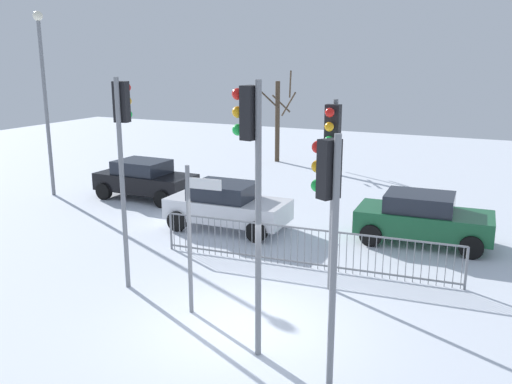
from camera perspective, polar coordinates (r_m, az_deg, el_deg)
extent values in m
plane|color=silver|center=(11.49, -1.25, -13.63)|extent=(60.00, 60.00, 0.00)
cylinder|color=slate|center=(12.81, -13.68, 0.54)|extent=(0.11, 0.11, 4.88)
cube|color=black|center=(12.67, -13.79, 9.06)|extent=(0.35, 0.26, 0.90)
sphere|color=red|center=(12.86, -13.28, 10.50)|extent=(0.20, 0.20, 0.20)
sphere|color=orange|center=(12.88, -13.21, 9.17)|extent=(0.20, 0.20, 0.20)
sphere|color=green|center=(12.91, -13.13, 7.84)|extent=(0.20, 0.20, 0.20)
cylinder|color=slate|center=(9.51, 0.23, -3.46)|extent=(0.11, 0.11, 4.95)
cube|color=black|center=(9.21, -0.62, 8.21)|extent=(0.26, 0.35, 0.90)
sphere|color=red|center=(9.33, -1.91, 10.12)|extent=(0.20, 0.20, 0.20)
sphere|color=orange|center=(9.36, -1.89, 8.29)|extent=(0.20, 0.20, 0.20)
sphere|color=green|center=(9.39, -1.88, 6.47)|extent=(0.20, 0.20, 0.20)
cylinder|color=slate|center=(8.60, 8.02, -8.07)|extent=(0.11, 0.11, 4.22)
cube|color=black|center=(8.27, 7.59, 2.37)|extent=(0.35, 0.39, 0.90)
sphere|color=red|center=(8.39, 6.48, 4.65)|extent=(0.20, 0.20, 0.20)
sphere|color=orange|center=(8.45, 6.42, 2.65)|extent=(0.20, 0.20, 0.20)
sphere|color=green|center=(8.51, 6.37, 0.66)|extent=(0.20, 0.20, 0.20)
cylinder|color=slate|center=(12.50, 7.94, -0.63)|extent=(0.11, 0.11, 4.41)
cube|color=black|center=(12.04, 7.97, 6.85)|extent=(0.32, 0.22, 0.90)
sphere|color=red|center=(11.77, 7.65, 8.17)|extent=(0.20, 0.20, 0.20)
sphere|color=orange|center=(11.80, 7.60, 6.72)|extent=(0.20, 0.20, 0.20)
sphere|color=green|center=(11.84, 7.56, 5.28)|extent=(0.20, 0.20, 0.20)
cylinder|color=slate|center=(11.49, -6.92, -5.08)|extent=(0.09, 0.09, 3.19)
cube|color=white|center=(10.97, -5.28, 0.83)|extent=(0.70, 0.08, 0.22)
cube|color=slate|center=(14.07, 5.10, -3.80)|extent=(7.78, 0.64, 0.04)
cube|color=slate|center=(14.38, 5.02, -7.34)|extent=(7.78, 0.64, 0.04)
cylinder|color=slate|center=(15.64, -8.51, -4.09)|extent=(0.02, 0.02, 1.05)
cylinder|color=slate|center=(15.56, -7.93, -4.17)|extent=(0.02, 0.02, 1.05)
cylinder|color=slate|center=(15.48, -7.34, -4.25)|extent=(0.02, 0.02, 1.05)
cylinder|color=slate|center=(15.39, -6.74, -4.33)|extent=(0.02, 0.02, 1.05)
cylinder|color=slate|center=(15.31, -6.14, -4.41)|extent=(0.02, 0.02, 1.05)
cylinder|color=slate|center=(15.23, -5.53, -4.49)|extent=(0.02, 0.02, 1.05)
cylinder|color=slate|center=(15.16, -4.91, -4.58)|extent=(0.02, 0.02, 1.05)
cylinder|color=slate|center=(15.08, -4.29, -4.66)|extent=(0.02, 0.02, 1.05)
cylinder|color=slate|center=(15.01, -3.66, -4.74)|extent=(0.02, 0.02, 1.05)
cylinder|color=slate|center=(14.94, -3.02, -4.82)|extent=(0.02, 0.02, 1.05)
cylinder|color=slate|center=(14.87, -2.38, -4.91)|extent=(0.02, 0.02, 1.05)
cylinder|color=slate|center=(14.80, -1.74, -4.99)|extent=(0.02, 0.02, 1.05)
cylinder|color=slate|center=(14.74, -1.08, -5.07)|extent=(0.02, 0.02, 1.05)
cylinder|color=slate|center=(14.67, -0.42, -5.16)|extent=(0.02, 0.02, 1.05)
cylinder|color=slate|center=(14.61, 0.24, -5.24)|extent=(0.02, 0.02, 1.05)
cylinder|color=slate|center=(14.55, 0.91, -5.32)|extent=(0.02, 0.02, 1.05)
cylinder|color=slate|center=(14.49, 1.59, -5.40)|extent=(0.02, 0.02, 1.05)
cylinder|color=slate|center=(14.44, 2.27, -5.49)|extent=(0.02, 0.02, 1.05)
cylinder|color=slate|center=(14.38, 2.96, -5.57)|extent=(0.02, 0.02, 1.05)
cylinder|color=slate|center=(14.33, 3.65, -5.65)|extent=(0.02, 0.02, 1.05)
cylinder|color=slate|center=(14.28, 4.35, -5.74)|extent=(0.02, 0.02, 1.05)
cylinder|color=slate|center=(14.24, 5.05, -5.82)|extent=(0.02, 0.02, 1.05)
cylinder|color=slate|center=(14.19, 5.76, -5.90)|extent=(0.02, 0.02, 1.05)
cylinder|color=slate|center=(14.15, 6.47, -5.98)|extent=(0.02, 0.02, 1.05)
cylinder|color=slate|center=(14.11, 7.19, -6.06)|extent=(0.02, 0.02, 1.05)
cylinder|color=slate|center=(14.07, 7.91, -6.14)|extent=(0.02, 0.02, 1.05)
cylinder|color=slate|center=(14.03, 8.63, -6.22)|extent=(0.02, 0.02, 1.05)
cylinder|color=slate|center=(14.00, 9.36, -6.30)|extent=(0.02, 0.02, 1.05)
cylinder|color=slate|center=(13.97, 10.09, -6.38)|extent=(0.02, 0.02, 1.05)
cylinder|color=slate|center=(13.94, 10.83, -6.46)|extent=(0.02, 0.02, 1.05)
cylinder|color=slate|center=(13.91, 11.57, -6.54)|extent=(0.02, 0.02, 1.05)
cylinder|color=slate|center=(13.88, 12.31, -6.61)|extent=(0.02, 0.02, 1.05)
cylinder|color=slate|center=(13.86, 13.05, -6.69)|extent=(0.02, 0.02, 1.05)
cylinder|color=slate|center=(13.84, 13.80, -6.76)|extent=(0.02, 0.02, 1.05)
cylinder|color=slate|center=(13.82, 14.55, -6.84)|extent=(0.02, 0.02, 1.05)
cylinder|color=slate|center=(13.81, 15.30, -6.91)|extent=(0.02, 0.02, 1.05)
cylinder|color=slate|center=(13.80, 16.06, -6.98)|extent=(0.02, 0.02, 1.05)
cylinder|color=slate|center=(13.79, 16.81, -7.05)|extent=(0.02, 0.02, 1.05)
cylinder|color=slate|center=(13.78, 17.57, -7.12)|extent=(0.02, 0.02, 1.05)
cylinder|color=slate|center=(13.77, 18.32, -7.19)|extent=(0.02, 0.02, 1.05)
cylinder|color=slate|center=(13.77, 19.08, -7.26)|extent=(0.02, 0.02, 1.05)
cylinder|color=slate|center=(13.77, 19.84, -7.32)|extent=(0.02, 0.02, 1.05)
cylinder|color=slate|center=(13.77, 20.60, -7.39)|extent=(0.02, 0.02, 1.05)
cylinder|color=slate|center=(15.69, -8.80, -4.05)|extent=(0.06, 0.06, 1.05)
cylinder|color=slate|center=(13.77, 20.98, -7.42)|extent=(0.06, 0.06, 1.05)
cube|color=silver|center=(17.32, -2.92, -1.77)|extent=(3.85, 1.82, 0.65)
cube|color=#1E232D|center=(17.25, -3.39, 0.05)|extent=(1.95, 1.56, 0.55)
cylinder|color=black|center=(17.63, 2.26, -2.58)|extent=(0.65, 0.24, 0.64)
cylinder|color=black|center=(16.13, 0.04, -4.14)|extent=(0.65, 0.24, 0.64)
cylinder|color=black|center=(18.74, -5.45, -1.63)|extent=(0.65, 0.24, 0.64)
cylinder|color=black|center=(17.34, -8.17, -3.00)|extent=(0.65, 0.24, 0.64)
cube|color=#195933|center=(16.71, 16.98, -2.96)|extent=(3.89, 1.91, 0.65)
cube|color=#1E232D|center=(16.58, 16.60, -1.09)|extent=(1.98, 1.60, 0.55)
cylinder|color=black|center=(17.57, 21.57, -3.63)|extent=(0.65, 0.25, 0.64)
cylinder|color=black|center=(15.94, 21.44, -5.36)|extent=(0.65, 0.25, 0.64)
cylinder|color=black|center=(17.76, 12.86, -2.80)|extent=(0.65, 0.25, 0.64)
cylinder|color=black|center=(16.16, 11.83, -4.41)|extent=(0.65, 0.25, 0.64)
cube|color=black|center=(21.44, -11.35, 1.03)|extent=(3.82, 1.75, 0.65)
cube|color=#1E232D|center=(21.42, -11.74, 2.50)|extent=(1.92, 1.53, 0.55)
cylinder|color=black|center=(21.42, -7.06, 0.29)|extent=(0.64, 0.23, 0.64)
cylinder|color=black|center=(20.07, -9.71, -0.73)|extent=(0.64, 0.23, 0.64)
cylinder|color=black|center=(22.98, -12.70, 0.99)|extent=(0.64, 0.23, 0.64)
cylinder|color=black|center=(21.73, -15.50, 0.08)|extent=(0.64, 0.23, 0.64)
cylinder|color=slate|center=(22.60, -20.92, 7.93)|extent=(0.14, 0.14, 6.65)
sphere|color=#F2EACC|center=(22.56, -21.69, 16.61)|extent=(0.36, 0.36, 0.36)
cylinder|color=#473828|center=(28.40, 2.23, 7.27)|extent=(0.24, 0.24, 4.11)
cylinder|color=#473828|center=(28.26, 3.57, 11.07)|extent=(0.61, 1.25, 1.42)
cylinder|color=#473828|center=(27.86, 2.63, 9.14)|extent=(0.77, 0.78, 0.92)
cylinder|color=#473828|center=(28.64, 3.39, 9.07)|extent=(1.14, 0.88, 1.32)
cylinder|color=#473828|center=(27.84, 1.48, 9.49)|extent=(1.19, 0.42, 0.84)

